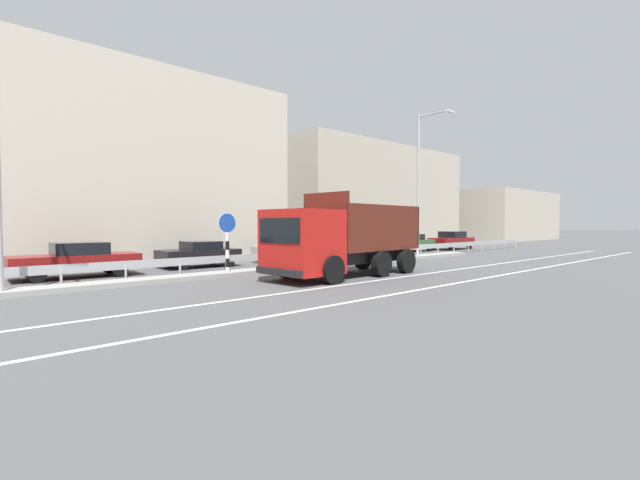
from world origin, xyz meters
The scene contains 17 objects.
ground_plane centered at (0.00, 0.00, 0.00)m, with size 320.00×320.00×0.00m, color #4C4C4F.
lane_strip_0 centered at (0.05, -2.36, 0.00)m, with size 53.52×0.16×0.01m, color silver.
lane_strip_1 centered at (0.05, -4.80, 0.00)m, with size 53.52×0.16×0.01m, color silver.
median_island centered at (0.00, 2.80, 0.09)m, with size 29.43×1.10×0.18m, color gray.
median_guardrail centered at (0.00, 3.79, 0.57)m, with size 53.52×0.09×0.78m.
dump_truck centered at (-1.05, -0.63, 1.35)m, with size 7.65×3.12×3.40m.
median_road_sign centered at (-3.67, 2.80, 1.44)m, with size 0.85×0.16×2.64m.
street_lamp_1 centered at (10.10, 2.77, 5.03)m, with size 0.70×2.41×9.04m.
parked_car_2 centered at (-8.46, 6.37, 0.72)m, with size 4.66×2.13×1.42m.
parked_car_3 centered at (-2.85, 6.97, 0.68)m, with size 3.89×2.07×1.30m.
parked_car_4 centered at (2.69, 6.39, 0.69)m, with size 4.50×2.04×1.31m.
parked_car_5 centered at (9.33, 7.07, 0.73)m, with size 4.67×2.05×1.41m.
parked_car_6 centered at (15.05, 7.11, 0.71)m, with size 4.17×2.09×1.37m.
parked_car_7 centered at (19.95, 6.39, 0.77)m, with size 4.50×1.99×1.54m.
background_building_0 centered at (-7.25, 13.66, 5.21)m, with size 22.96×9.60×10.42m, color beige.
background_building_1 centered at (21.16, 19.03, 4.97)m, with size 21.83×12.82×9.94m, color #B7AD99.
background_building_2 centered at (45.55, 14.83, 3.25)m, with size 17.61×10.78×6.50m, color #B7AD99.
Camera 1 is at (-12.75, -12.94, 2.16)m, focal length 24.00 mm.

